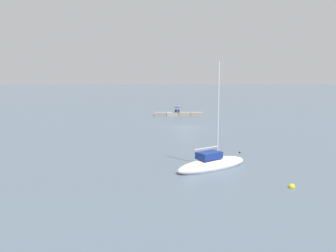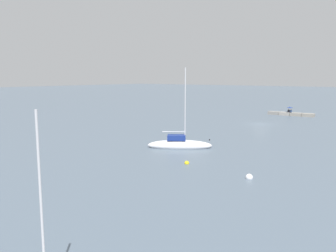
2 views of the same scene
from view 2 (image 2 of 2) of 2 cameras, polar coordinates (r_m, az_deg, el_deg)
name	(u,v)px [view 2 (image 2 of 2)]	position (r m, az deg, el deg)	size (l,w,h in m)	color
ground_plane	(261,124)	(65.26, 15.11, 0.29)	(500.00, 500.00, 0.00)	slate
seawall_pier	(291,114)	(81.54, 19.66, 1.88)	(10.04, 1.61, 0.72)	gray
person_seated_blue_left	(291,111)	(81.38, 19.67, 2.31)	(0.44, 0.64, 0.73)	#1E2333
person_seated_dark_right	(288,111)	(81.65, 19.32, 2.34)	(0.44, 0.64, 0.73)	#1E2333
umbrella_open_navy	(290,107)	(81.49, 19.54, 2.93)	(1.39, 1.39, 1.30)	black
sailboat_white_far	(180,145)	(42.33, 1.92, -3.09)	(7.83, 6.25, 10.13)	silver
mooring_buoy_near	(187,163)	(34.67, 3.13, -6.16)	(0.47, 0.47, 0.47)	yellow
mooring_buoy_mid	(249,177)	(30.59, 13.30, -8.29)	(0.63, 0.63, 0.63)	white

